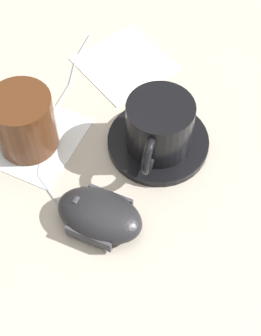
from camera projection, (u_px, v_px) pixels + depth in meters
name	position (u px, v px, depth m)	size (l,w,h in m)	color
ground_plane	(106.00, 149.00, 0.66)	(3.00, 3.00, 0.00)	#B2A899
saucer	(158.00, 142.00, 0.66)	(0.13, 0.13, 0.01)	black
coffee_cup	(159.00, 127.00, 0.62)	(0.11, 0.08, 0.07)	black
computer_mouse	(99.00, 215.00, 0.58)	(0.09, 0.12, 0.04)	black
mouse_cable	(59.00, 111.00, 0.69)	(0.25, 0.16, 0.00)	gray
napkin_under_glass	(32.00, 138.00, 0.67)	(0.12, 0.12, 0.00)	white
drinking_glass	(24.00, 122.00, 0.63)	(0.08, 0.08, 0.08)	#4C2814
napkin_spare	(125.00, 64.00, 0.74)	(0.12, 0.12, 0.00)	white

